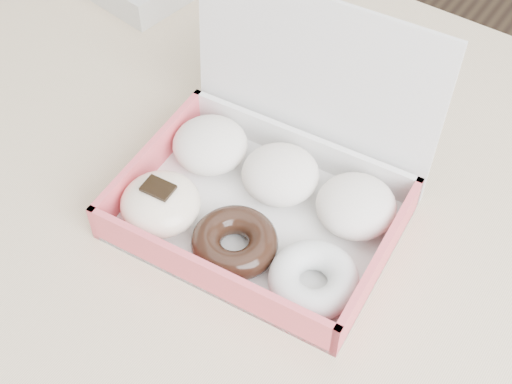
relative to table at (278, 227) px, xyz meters
The scene contains 2 objects.
table is the anchor object (origin of this frame).
donut_box 0.12m from the table, 82.35° to the right, with size 0.30×0.26×0.21m.
Camera 1 is at (0.27, -0.44, 1.35)m, focal length 50.00 mm.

